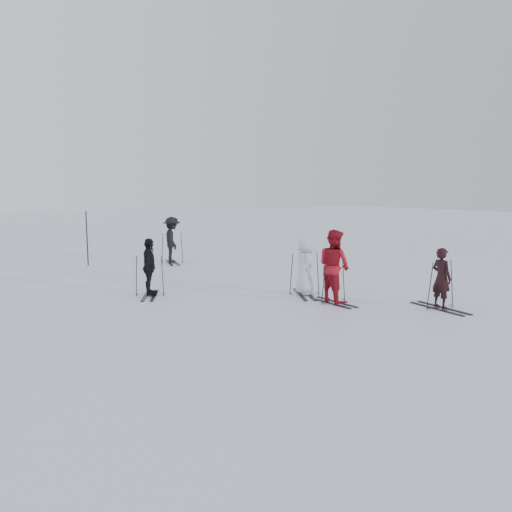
{
  "coord_description": "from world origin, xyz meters",
  "views": [
    {
      "loc": [
        -8.28,
        -12.13,
        3.06
      ],
      "look_at": [
        0.0,
        1.0,
        1.0
      ],
      "focal_mm": 35.0,
      "sensor_mm": 36.0,
      "label": 1
    }
  ],
  "objects": [
    {
      "name": "skier_uphill_far",
      "position": [
        -0.15,
        7.38,
        0.96
      ],
      "size": [
        1.01,
        1.38,
        1.92
      ],
      "primitive_type": "imported",
      "rotation": [
        0.0,
        0.0,
        1.31
      ],
      "color": "black",
      "rests_on": "ground"
    },
    {
      "name": "skis_grey",
      "position": [
        0.59,
        -0.73,
        0.65
      ],
      "size": [
        2.0,
        1.62,
        1.29
      ],
      "primitive_type": null,
      "rotation": [
        0.0,
        0.0,
        1.12
      ],
      "color": "black",
      "rests_on": "ground"
    },
    {
      "name": "skis_red",
      "position": [
        0.61,
        -1.99,
        0.6
      ],
      "size": [
        1.66,
        0.9,
        1.2
      ],
      "primitive_type": null,
      "rotation": [
        0.0,
        0.0,
        1.59
      ],
      "color": "black",
      "rests_on": "ground"
    },
    {
      "name": "skier_grey",
      "position": [
        0.59,
        -0.73,
        0.84
      ],
      "size": [
        0.84,
        0.97,
        1.68
      ],
      "primitive_type": "imported",
      "rotation": [
        0.0,
        0.0,
        1.12
      ],
      "color": "silver",
      "rests_on": "ground"
    },
    {
      "name": "skier_red",
      "position": [
        0.61,
        -1.99,
        0.99
      ],
      "size": [
        0.77,
        0.98,
        1.98
      ],
      "primitive_type": "imported",
      "rotation": [
        0.0,
        0.0,
        1.59
      ],
      "color": "maroon",
      "rests_on": "ground"
    },
    {
      "name": "skis_near_dark",
      "position": [
        2.5,
        -3.99,
        0.65
      ],
      "size": [
        1.84,
        1.07,
        1.3
      ],
      "primitive_type": null,
      "rotation": [
        0.0,
        0.0,
        1.5
      ],
      "color": "black",
      "rests_on": "ground"
    },
    {
      "name": "skis_uphill_far",
      "position": [
        -0.15,
        7.38,
        0.67
      ],
      "size": [
        2.01,
        1.4,
        1.33
      ],
      "primitive_type": null,
      "rotation": [
        0.0,
        0.0,
        1.31
      ],
      "color": "black",
      "rests_on": "ground"
    },
    {
      "name": "skis_uphill_left",
      "position": [
        -3.3,
        1.55,
        0.61
      ],
      "size": [
        1.89,
        1.54,
        1.22
      ],
      "primitive_type": null,
      "rotation": [
        0.0,
        0.0,
        1.1
      ],
      "color": "black",
      "rests_on": "ground"
    },
    {
      "name": "skier_uphill_left",
      "position": [
        -3.3,
        1.55,
        0.83
      ],
      "size": [
        0.8,
        1.05,
        1.65
      ],
      "primitive_type": "imported",
      "rotation": [
        0.0,
        0.0,
        1.1
      ],
      "color": "black",
      "rests_on": "ground"
    },
    {
      "name": "ground",
      "position": [
        0.0,
        0.0,
        0.0
      ],
      "size": [
        120.0,
        120.0,
        0.0
      ],
      "primitive_type": "plane",
      "color": "silver",
      "rests_on": "ground"
    },
    {
      "name": "piste_marker",
      "position": [
        -3.34,
        8.59,
        1.11
      ],
      "size": [
        0.06,
        0.06,
        2.21
      ],
      "primitive_type": "cylinder",
      "rotation": [
        0.0,
        0.0,
        -0.18
      ],
      "color": "black",
      "rests_on": "ground"
    },
    {
      "name": "skier_near_dark",
      "position": [
        2.5,
        -3.99,
        0.78
      ],
      "size": [
        0.42,
        0.6,
        1.57
      ],
      "primitive_type": "imported",
      "rotation": [
        0.0,
        0.0,
        1.5
      ],
      "color": "black",
      "rests_on": "ground"
    }
  ]
}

